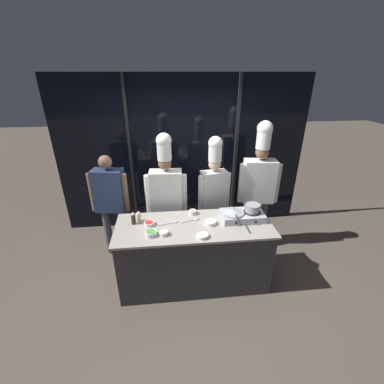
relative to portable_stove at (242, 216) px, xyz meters
The scene contains 20 objects.
ground_plane 1.17m from the portable_stove, behind, with size 24.00×24.00×0.00m, color brown.
window_wall_back 1.69m from the portable_stove, 113.38° to the left, with size 4.34×0.09×2.70m.
demo_counter 0.83m from the portable_stove, behind, with size 2.01×0.78×0.92m.
portable_stove is the anchor object (origin of this frame).
frying_pan 0.15m from the portable_stove, behind, with size 0.29×0.50×0.05m.
stock_pot 0.17m from the portable_stove, ahead, with size 0.22×0.20×0.11m.
squeeze_bottle_soy 1.43m from the portable_stove, behind, with size 0.06×0.06×0.18m.
squeeze_bottle_oil 1.36m from the portable_stove, behind, with size 0.06×0.06×0.16m.
prep_bowl_shrimp 0.67m from the portable_stove, 162.74° to the left, with size 0.10×0.10×0.06m.
prep_bowl_scallions 1.22m from the portable_stove, 168.07° to the right, with size 0.15×0.15×0.06m.
prep_bowl_rice 0.45m from the portable_stove, 169.16° to the right, with size 0.15×0.15×0.05m.
prep_bowl_noodles 1.08m from the portable_stove, 165.76° to the right, with size 0.11×0.11×0.05m.
prep_bowl_bell_pepper 1.23m from the portable_stove, behind, with size 0.13×0.13×0.05m.
prep_bowl_bean_sprouts 0.69m from the portable_stove, 148.70° to the right, with size 0.15×0.15×0.04m.
serving_spoon_slotted 0.93m from the portable_stove, behind, with size 0.26×0.11×0.02m.
serving_spoon_solid 0.65m from the portable_stove, behind, with size 0.26×0.11×0.02m.
person_guest 1.94m from the portable_stove, 159.87° to the left, with size 0.57×0.30×1.65m.
chef_head 1.16m from the portable_stove, 149.76° to the left, with size 0.61×0.27×1.97m.
chef_sous 0.70m from the portable_stove, 113.22° to the left, with size 0.50×0.26×1.89m.
chef_line 0.82m from the portable_stove, 56.71° to the left, with size 0.63×0.30×2.08m.
Camera 1 is at (-0.32, -2.77, 2.70)m, focal length 24.00 mm.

